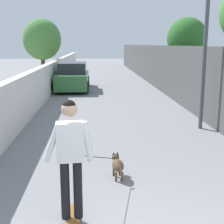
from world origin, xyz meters
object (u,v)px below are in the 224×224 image
(person_skateboarder, at_px, (70,151))
(car_near, at_px, (73,77))
(tree_right_far, at_px, (187,39))
(lamp_post, at_px, (207,22))
(dog, at_px, (117,164))
(tree_left_distant, at_px, (42,40))
(skateboard, at_px, (72,218))

(person_skateboarder, bearing_deg, car_near, 3.58)
(tree_right_far, distance_m, person_skateboarder, 12.69)
(lamp_post, bearing_deg, dog, 141.05)
(tree_left_distant, bearing_deg, dog, -166.35)
(tree_right_far, bearing_deg, person_skateboarder, 156.69)
(tree_left_distant, relative_size, dog, 2.29)
(tree_left_distant, bearing_deg, lamp_post, -151.71)
(tree_right_far, xyz_separation_m, dog, (-10.01, 4.20, -2.54))
(lamp_post, height_order, person_skateboarder, lamp_post)
(lamp_post, distance_m, skateboard, 6.94)
(lamp_post, relative_size, person_skateboarder, 2.69)
(skateboard, bearing_deg, tree_left_distant, 10.07)
(tree_left_distant, distance_m, lamp_post, 14.20)
(tree_left_distant, height_order, skateboard, tree_left_distant)
(tree_right_far, height_order, lamp_post, lamp_post)
(lamp_post, xyz_separation_m, dog, (-3.51, 2.84, -2.91))
(tree_right_far, xyz_separation_m, person_skateboarder, (-11.55, 4.98, -1.70))
(person_skateboarder, height_order, dog, person_skateboarder)
(tree_right_far, xyz_separation_m, tree_left_distant, (6.00, 8.09, 0.04))
(person_skateboarder, distance_m, car_near, 13.82)
(lamp_post, xyz_separation_m, person_skateboarder, (-5.05, 3.61, -2.07))
(car_near, bearing_deg, tree_left_distant, 30.94)
(lamp_post, bearing_deg, car_near, 27.12)
(dog, bearing_deg, skateboard, 153.27)
(person_skateboarder, relative_size, car_near, 0.40)
(tree_left_distant, relative_size, person_skateboarder, 2.42)
(tree_left_distant, xyz_separation_m, skateboard, (-17.55, -3.12, -2.78))
(dog, relative_size, car_near, 0.42)
(person_skateboarder, xyz_separation_m, car_near, (13.79, 0.86, -0.40))
(lamp_post, bearing_deg, skateboard, 144.41)
(tree_left_distant, xyz_separation_m, lamp_post, (-12.50, -6.73, 0.33))
(dog, height_order, car_near, car_near)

